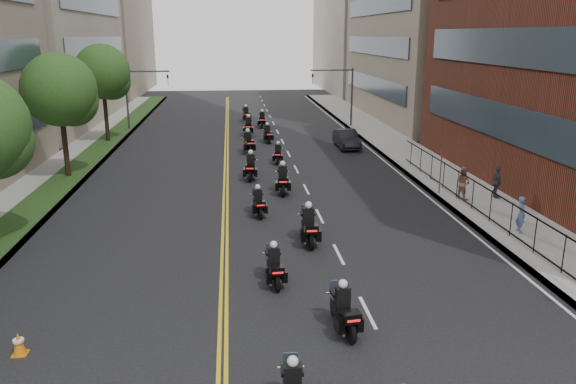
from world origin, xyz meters
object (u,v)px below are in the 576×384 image
object	(u,v)px
motorcycle_2	(274,267)
motorcycle_3	(309,227)
parked_sedan	(347,139)
motorcycle_1	(344,312)
pedestrian_a	(521,214)
motorcycle_9	(267,135)
motorcycle_8	(248,143)
pedestrian_c	(497,182)
motorcycle_10	(248,127)
traffic_cone	(19,344)
motorcycle_12	(246,115)
motorcycle_4	(258,203)
motorcycle_11	(262,120)
motorcycle_7	(278,154)
motorcycle_6	(251,168)
pedestrian_b	(463,183)
motorcycle_5	(283,181)

from	to	relation	value
motorcycle_2	motorcycle_3	xyz separation A→B (m)	(1.78, 3.88, 0.10)
parked_sedan	motorcycle_1	bearing A→B (deg)	-102.63
pedestrian_a	motorcycle_9	bearing A→B (deg)	31.17
motorcycle_8	pedestrian_c	bearing A→B (deg)	-54.84
parked_sedan	motorcycle_10	bearing A→B (deg)	139.18
motorcycle_1	motorcycle_2	bearing A→B (deg)	109.82
pedestrian_c	traffic_cone	bearing A→B (deg)	128.09
motorcycle_12	traffic_cone	world-z (taller)	motorcycle_12
parked_sedan	traffic_cone	world-z (taller)	parked_sedan
motorcycle_2	motorcycle_12	world-z (taller)	motorcycle_12
motorcycle_12	motorcycle_10	bearing A→B (deg)	-97.38
motorcycle_4	pedestrian_a	world-z (taller)	pedestrian_a
motorcycle_1	motorcycle_11	distance (m)	38.55
motorcycle_3	motorcycle_7	size ratio (longest dim) A/B	1.19
motorcycle_1	motorcycle_9	xyz separation A→B (m)	(-0.25, 30.83, 0.02)
motorcycle_6	motorcycle_12	world-z (taller)	motorcycle_6
motorcycle_2	motorcycle_6	bearing A→B (deg)	87.18
motorcycle_2	motorcycle_6	world-z (taller)	motorcycle_6
traffic_cone	pedestrian_b	bearing A→B (deg)	35.77
parked_sedan	pedestrian_c	xyz separation A→B (m)	(5.08, -15.18, 0.32)
motorcycle_3	motorcycle_5	bearing A→B (deg)	93.02
motorcycle_10	motorcycle_9	bearing A→B (deg)	-63.46
motorcycle_6	motorcycle_5	bearing A→B (deg)	-58.22
motorcycle_2	motorcycle_8	world-z (taller)	motorcycle_8
motorcycle_12	motorcycle_9	bearing A→B (deg)	-90.11
motorcycle_12	pedestrian_a	xyz separation A→B (m)	(11.17, -34.88, 0.27)
motorcycle_7	parked_sedan	world-z (taller)	motorcycle_7
motorcycle_6	pedestrian_a	size ratio (longest dim) A/B	1.50
motorcycle_8	traffic_cone	xyz separation A→B (m)	(-7.32, -27.06, -0.41)
motorcycle_6	pedestrian_c	xyz separation A→B (m)	(12.98, -5.99, 0.31)
motorcycle_1	motorcycle_8	xyz separation A→B (m)	(-1.98, 26.71, 0.09)
motorcycle_7	motorcycle_12	world-z (taller)	motorcycle_12
motorcycle_11	pedestrian_a	bearing A→B (deg)	-67.19
pedestrian_b	traffic_cone	distance (m)	22.59
motorcycle_12	pedestrian_b	xyz separation A→B (m)	(10.69, -29.55, 0.34)
motorcycle_11	motorcycle_12	world-z (taller)	motorcycle_12
motorcycle_5	parked_sedan	world-z (taller)	motorcycle_5
motorcycle_6	parked_sedan	xyz separation A→B (m)	(7.90, 9.19, -0.01)
motorcycle_6	parked_sedan	size ratio (longest dim) A/B	0.58
motorcycle_1	traffic_cone	size ratio (longest dim) A/B	3.28
motorcycle_8	motorcycle_12	xyz separation A→B (m)	(0.31, 15.69, -0.04)
pedestrian_a	motorcycle_1	bearing A→B (deg)	136.84
motorcycle_9	motorcycle_11	bearing A→B (deg)	83.93
motorcycle_1	pedestrian_c	bearing A→B (deg)	42.55
traffic_cone	pedestrian_c	bearing A→B (deg)	33.09
motorcycle_3	parked_sedan	distance (m)	21.35
motorcycle_3	motorcycle_9	world-z (taller)	motorcycle_3
motorcycle_7	motorcycle_8	world-z (taller)	motorcycle_8
motorcycle_5	motorcycle_9	distance (m)	15.40
motorcycle_8	motorcycle_10	world-z (taller)	motorcycle_10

